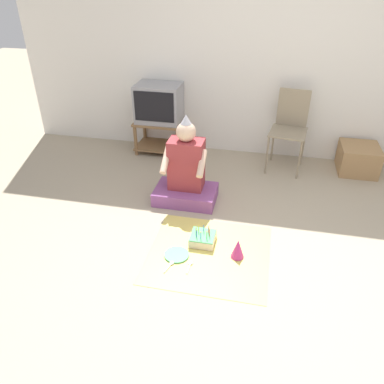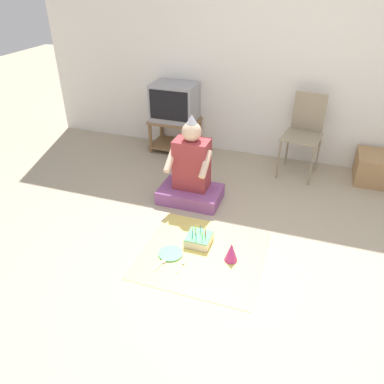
% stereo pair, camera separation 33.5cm
% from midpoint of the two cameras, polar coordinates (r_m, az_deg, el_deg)
% --- Properties ---
extents(ground_plane, '(16.00, 16.00, 0.00)m').
position_cam_midpoint_polar(ground_plane, '(3.06, 11.58, -12.73)').
color(ground_plane, tan).
extents(wall_back, '(6.40, 0.06, 2.55)m').
position_cam_midpoint_polar(wall_back, '(4.58, 18.04, 19.57)').
color(wall_back, white).
rests_on(wall_back, ground_plane).
extents(tv_stand, '(0.61, 0.42, 0.42)m').
position_cam_midpoint_polar(tv_stand, '(4.89, -0.58, 9.05)').
color(tv_stand, olive).
rests_on(tv_stand, ground_plane).
extents(tv, '(0.55, 0.41, 0.46)m').
position_cam_midpoint_polar(tv, '(4.75, -0.60, 13.51)').
color(tv, '#99999E').
rests_on(tv, tv_stand).
extents(folding_chair, '(0.46, 0.47, 0.91)m').
position_cam_midpoint_polar(folding_chair, '(4.45, 18.88, 9.00)').
color(folding_chair, gray).
rests_on(folding_chair, ground_plane).
extents(cardboard_box_stack, '(0.43, 0.46, 0.32)m').
position_cam_midpoint_polar(cardboard_box_stack, '(4.72, 28.09, 3.19)').
color(cardboard_box_stack, '#A87F51').
rests_on(cardboard_box_stack, ground_plane).
extents(person_seated, '(0.62, 0.42, 0.91)m').
position_cam_midpoint_polar(person_seated, '(3.76, 2.41, 2.72)').
color(person_seated, '#8C4C8C').
rests_on(person_seated, ground_plane).
extents(party_cloth, '(1.01, 0.96, 0.01)m').
position_cam_midpoint_polar(party_cloth, '(3.20, 4.69, -9.57)').
color(party_cloth, '#EAD666').
rests_on(party_cloth, ground_plane).
extents(birthday_cake, '(0.21, 0.21, 0.16)m').
position_cam_midpoint_polar(birthday_cake, '(3.29, 3.99, -7.26)').
color(birthday_cake, '#F4E0C6').
rests_on(birthday_cake, party_cloth).
extents(party_hat_blue, '(0.11, 0.11, 0.17)m').
position_cam_midpoint_polar(party_hat_blue, '(3.12, 9.12, -9.09)').
color(party_hat_blue, '#CC338C').
rests_on(party_hat_blue, party_cloth).
extents(paper_plate, '(0.21, 0.21, 0.01)m').
position_cam_midpoint_polar(paper_plate, '(3.19, -0.27, -9.43)').
color(paper_plate, '#4CB266').
rests_on(paper_plate, party_cloth).
extents(plastic_spoon_near, '(0.04, 0.15, 0.01)m').
position_cam_midpoint_polar(plastic_spoon_near, '(3.10, 1.59, -10.99)').
color(plastic_spoon_near, white).
rests_on(plastic_spoon_near, party_cloth).
extents(plastic_spoon_far, '(0.06, 0.14, 0.01)m').
position_cam_midpoint_polar(plastic_spoon_far, '(3.11, -1.35, -10.74)').
color(plastic_spoon_far, white).
rests_on(plastic_spoon_far, party_cloth).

